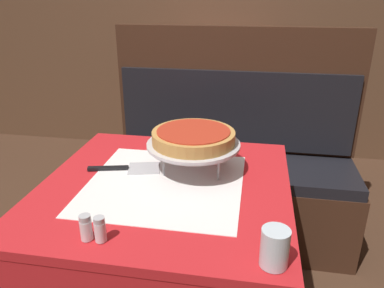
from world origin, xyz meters
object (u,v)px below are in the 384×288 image
Objects in this scene: dining_table_front at (166,211)px; dining_table_rear at (213,93)px; pepper_shaker at (100,229)px; napkin_holder at (189,133)px; deep_dish_pizza at (193,137)px; water_glass_near at (275,248)px; condiment_caddy at (216,74)px; pizza_server at (128,168)px; pizza_pan_stand at (193,145)px; salt_shaker at (86,228)px; booth_bench at (231,180)px.

dining_table_rear is at bearing 91.21° from dining_table_front.
napkin_holder is (0.11, 0.72, 0.01)m from pepper_shaker.
deep_dish_pizza reaches higher than dining_table_front.
condiment_caddy is (-0.36, 1.96, -0.00)m from water_glass_near.
condiment_caddy is (0.15, 1.52, 0.05)m from pizza_server.
pizza_pan_stand is 0.26m from pizza_server.
pizza_pan_stand is 2.14× the size of condiment_caddy.
pizza_pan_stand is 3.33× the size of napkin_holder.
condiment_caddy reaches higher than dining_table_rear.
pizza_server is (-0.24, -0.03, -0.13)m from deep_dish_pizza.
salt_shaker reaches higher than dining_table_front.
booth_bench is 0.91m from pizza_server.
dining_table_front is 0.38m from pepper_shaker.
dining_table_front is at bearing -89.64° from condiment_caddy.
dining_table_rear is 4.93× the size of condiment_caddy.
condiment_caddy is at bearing 100.55° from water_glass_near.
deep_dish_pizza is (0.11, -1.53, 0.24)m from dining_table_rear.
deep_dish_pizza is 0.49m from pepper_shaker.
pepper_shaker is at bearing -110.78° from pizza_pan_stand.
dining_table_rear is 1.27m from napkin_holder.
deep_dish_pizza is (0.00, -0.00, 0.03)m from pizza_pan_stand.
water_glass_near is 0.45m from pepper_shaker.
dining_table_rear is 0.56× the size of booth_bench.
water_glass_near is (0.51, -0.44, 0.05)m from pizza_server.
salt_shaker is (-0.21, -0.45, -0.10)m from deep_dish_pizza.
dining_table_rear is at bearing 94.30° from deep_dish_pizza.
pizza_server is 2.70× the size of napkin_holder.
deep_dish_pizza is 0.27m from pizza_server.
dining_table_rear is 10.59× the size of salt_shaker.
pepper_shaker is at bearing -92.36° from condiment_caddy.
pizza_pan_stand is 3.39× the size of water_glass_near.
salt_shaker is at bearing -104.76° from booth_bench.
dining_table_front is at bearing -126.01° from deep_dish_pizza.
napkin_holder reaches higher than salt_shaker.
deep_dish_pizza is 0.55m from water_glass_near.
pizza_server is 2.75× the size of water_glass_near.
napkin_holder is 0.64× the size of condiment_caddy.
dining_table_front is at bearing -92.60° from napkin_holder.
pepper_shaker is 0.72m from napkin_holder.
napkin_holder is (0.15, 0.72, 0.01)m from salt_shaker.
salt_shaker is 1.95m from condiment_caddy.
condiment_caddy is at bearing 87.64° from pepper_shaker.
water_glass_near is at bearing -2.15° from pepper_shaker.
napkin_holder reaches higher than pepper_shaker.
pepper_shaker is at bearing -80.76° from pizza_server.
water_glass_near is 1.38× the size of pepper_shaker.
water_glass_near is 1.35× the size of salt_shaker.
booth_bench is 1.28m from salt_shaker.
napkin_holder is (0.05, -1.26, 0.15)m from dining_table_rear.
salt_shaker is 0.73m from napkin_holder.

